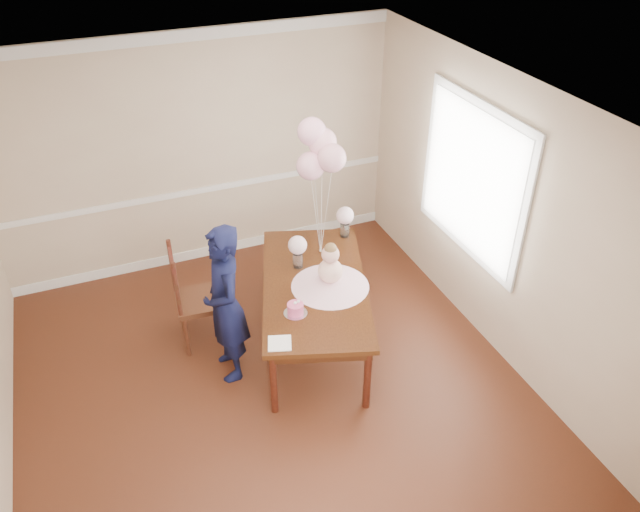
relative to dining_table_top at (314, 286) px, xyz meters
The scene contains 48 objects.
floor 1.08m from the dining_table_top, 138.53° to the right, with size 4.50×5.00×0.00m, color #38180E.
ceiling 2.15m from the dining_table_top, 138.53° to the right, with size 4.50×5.00×0.02m, color silver.
wall_back 2.15m from the dining_table_top, 107.19° to the left, with size 4.50×0.02×2.70m, color tan.
wall_right 1.84m from the dining_table_top, 18.10° to the right, with size 0.02×5.00×2.70m, color tan.
chair_rail_trim 2.05m from the dining_table_top, 107.27° to the left, with size 4.50×0.02×0.07m, color white.
crown_molding 2.81m from the dining_table_top, 107.27° to the left, with size 4.50×0.02×0.12m, color silver.
baseboard_trim 2.15m from the dining_table_top, 107.27° to the left, with size 4.50×0.02×0.12m, color white.
window_frame 1.83m from the dining_table_top, ahead, with size 0.02×1.66×1.56m, color silver.
window_blinds 1.81m from the dining_table_top, ahead, with size 0.01×1.50×1.40m, color silver.
dining_table_top is the anchor object (origin of this frame).
table_apron 0.07m from the dining_table_top, ahead, with size 0.88×1.86×0.10m, color black.
table_leg_fl 1.05m from the dining_table_top, 132.86° to the right, with size 0.07×0.07×0.68m, color black.
table_leg_fr 1.05m from the dining_table_top, 83.78° to the right, with size 0.07×0.07×0.68m, color black.
table_leg_bl 1.05m from the dining_table_top, 96.22° to the left, with size 0.07×0.07×0.68m, color black.
table_leg_br 1.05m from the dining_table_top, 47.14° to the left, with size 0.07×0.07×0.68m, color black.
baby_skirt 0.17m from the dining_table_top, 36.76° to the right, with size 0.74×0.74×0.10m, color #EEAFC6.
baby_torso 0.25m from the dining_table_top, 36.76° to the right, with size 0.23×0.23×0.23m, color #FFA1B8.
baby_head 0.42m from the dining_table_top, 36.76° to the right, with size 0.17×0.17×0.17m, color #E2AA9C.
baby_hair 0.47m from the dining_table_top, 36.76° to the right, with size 0.12×0.12×0.12m, color brown.
cake_platter 0.48m from the dining_table_top, 132.28° to the right, with size 0.21×0.21×0.01m, color silver.
birthday_cake 0.49m from the dining_table_top, 132.28° to the right, with size 0.15×0.15×0.10m, color #D6437A.
cake_flower_a 0.50m from the dining_table_top, 132.28° to the right, with size 0.03×0.03×0.03m, color white.
cake_flower_b 0.47m from the dining_table_top, 129.89° to the right, with size 0.03×0.03×0.03m, color silver.
rose_vase_near 0.34m from the dining_table_top, 98.24° to the left, with size 0.10×0.10×0.16m, color white.
roses_near 0.43m from the dining_table_top, 98.24° to the left, with size 0.19×0.19×0.19m, color silver.
rose_vase_far 0.92m from the dining_table_top, 47.59° to the left, with size 0.10×0.10×0.16m, color silver.
roses_far 0.95m from the dining_table_top, 47.59° to the left, with size 0.19×0.19×0.19m, color white.
napkin 0.90m from the dining_table_top, 130.70° to the right, with size 0.20×0.20×0.01m, color white.
balloon_weight 0.55m from the dining_table_top, 61.37° to the left, with size 0.04×0.04×0.02m, color silver.
balloon_a 1.14m from the dining_table_top, 71.68° to the left, with size 0.27×0.27×0.27m, color #EDA8C4.
balloon_b 1.22m from the dining_table_top, 49.88° to the left, with size 0.27×0.27×0.27m, color #E3A0B6.
balloon_c 1.36m from the dining_table_top, 61.22° to the left, with size 0.27×0.27×0.27m, color #FFB4CC.
balloon_d 1.45m from the dining_table_top, 69.97° to the left, with size 0.27×0.27×0.27m, color #FFB4D8.
balloon_ribbon_a 0.70m from the dining_table_top, 66.48° to the left, with size 0.00×0.00×0.82m, color white.
balloon_ribbon_b 0.73m from the dining_table_top, 55.73° to the left, with size 0.00×0.00×0.92m, color white.
balloon_ribbon_c 0.81m from the dining_table_top, 61.29° to the left, with size 0.00×0.00×1.02m, color white.
balloon_ribbon_d 0.84m from the dining_table_top, 66.06° to the left, with size 0.00×0.00×1.11m, color silver.
dining_chair_seat 1.14m from the dining_table_top, 155.26° to the left, with size 0.48×0.48×0.05m, color #3D1D10.
chair_leg_fl 1.35m from the dining_table_top, 166.77° to the left, with size 0.04×0.04×0.47m, color #3E1C11.
chair_leg_fr 1.00m from the dining_table_top, 162.97° to the left, with size 0.04×0.04×0.47m, color #3D2110.
chair_leg_bl 1.45m from the dining_table_top, 150.37° to the left, with size 0.04×0.04×0.47m, color #3C1F10.
chair_leg_br 1.14m from the dining_table_top, 141.15° to the left, with size 0.04×0.04×0.47m, color #34180E.
chair_back_post_l 1.29m from the dining_table_top, 166.91° to the left, with size 0.04×0.04×0.61m, color #3A180F.
chair_back_post_r 1.40m from the dining_table_top, 150.74° to the left, with size 0.04×0.04×0.61m, color #36160E.
chair_slat_low 1.33m from the dining_table_top, 158.49° to the left, with size 0.03×0.44×0.05m, color #351A0E.
chair_slat_mid 1.33m from the dining_table_top, 158.49° to the left, with size 0.03×0.44×0.05m, color #33180D.
chair_slat_top 1.36m from the dining_table_top, 158.49° to the left, with size 0.03×0.44×0.05m, color #3C1510.
woman 0.90m from the dining_table_top, behind, with size 0.58×0.38×1.58m, color black.
Camera 1 is at (-1.14, -3.92, 4.28)m, focal length 35.00 mm.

